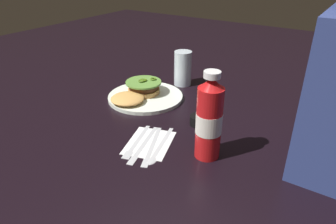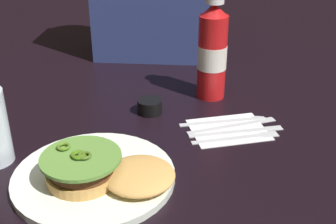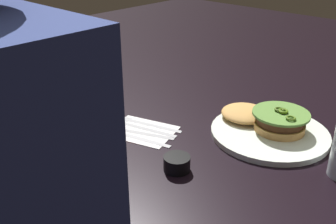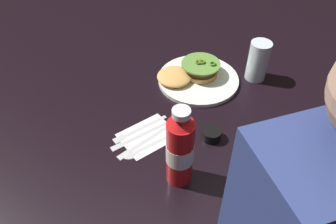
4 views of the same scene
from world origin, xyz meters
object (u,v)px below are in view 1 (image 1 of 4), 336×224
at_px(water_glass, 183,68).
at_px(butter_knife, 142,146).
at_px(condiment_cup, 198,120).
at_px(ketchup_bottle, 209,119).
at_px(steak_knife, 151,147).
at_px(burger_sandwich, 138,91).
at_px(spoon_utensil, 158,149).
at_px(fork_utensil, 135,143).
at_px(napkin, 149,143).
at_px(dinner_plate, 146,97).

xyz_separation_m(water_glass, butter_knife, (0.46, 0.15, -0.06)).
bearing_deg(butter_knife, condiment_cup, 160.71).
height_order(ketchup_bottle, water_glass, ketchup_bottle).
bearing_deg(condiment_cup, steak_knife, -12.87).
xyz_separation_m(ketchup_bottle, condiment_cup, (-0.13, -0.10, -0.09)).
xyz_separation_m(burger_sandwich, spoon_utensil, (0.23, 0.25, -0.03)).
xyz_separation_m(ketchup_bottle, fork_utensil, (0.07, -0.19, -0.11)).
height_order(water_glass, fork_utensil, water_glass).
xyz_separation_m(napkin, spoon_utensil, (0.02, 0.04, 0.00)).
bearing_deg(dinner_plate, steak_knife, 40.01).
relative_size(ketchup_bottle, fork_utensil, 1.34).
height_order(butter_knife, steak_knife, same).
relative_size(dinner_plate, butter_knife, 1.42).
xyz_separation_m(burger_sandwich, butter_knife, (0.24, 0.21, -0.03)).
distance_m(water_glass, butter_knife, 0.49).
xyz_separation_m(burger_sandwich, napkin, (0.22, 0.21, -0.03)).
bearing_deg(steak_knife, burger_sandwich, -135.27).
distance_m(butter_knife, steak_knife, 0.03).
bearing_deg(water_glass, steak_knife, 20.80).
relative_size(water_glass, napkin, 0.91).
height_order(ketchup_bottle, steak_knife, ketchup_bottle).
bearing_deg(napkin, fork_utensil, -45.46).
distance_m(dinner_plate, fork_utensil, 0.31).
height_order(dinner_plate, water_glass, water_glass).
relative_size(dinner_plate, ketchup_bottle, 1.17).
height_order(fork_utensil, spoon_utensil, same).
bearing_deg(condiment_cup, water_glass, -140.37).
distance_m(water_glass, spoon_utensil, 0.49).
distance_m(condiment_cup, spoon_utensil, 0.19).
bearing_deg(napkin, butter_knife, -9.26).
distance_m(water_glass, napkin, 0.46).
height_order(dinner_plate, spoon_utensil, dinner_plate).
xyz_separation_m(water_glass, napkin, (0.43, 0.15, -0.07)).
bearing_deg(fork_utensil, condiment_cup, 154.78).
relative_size(fork_utensil, butter_knife, 0.91).
distance_m(ketchup_bottle, napkin, 0.20).
relative_size(napkin, butter_knife, 0.78).
bearing_deg(spoon_utensil, dinner_plate, -137.17).
relative_size(water_glass, condiment_cup, 2.52).
bearing_deg(butter_knife, water_glass, -162.46).
xyz_separation_m(butter_knife, steak_knife, (-0.01, 0.03, 0.00)).
xyz_separation_m(burger_sandwich, condiment_cup, (0.04, 0.28, -0.02)).
distance_m(water_glass, steak_knife, 0.49).
relative_size(burger_sandwich, spoon_utensil, 1.17).
bearing_deg(ketchup_bottle, fork_utensil, -71.13).
relative_size(burger_sandwich, condiment_cup, 4.02).
xyz_separation_m(ketchup_bottle, water_glass, (-0.40, -0.31, -0.04)).
height_order(water_glass, napkin, water_glass).
relative_size(condiment_cup, steak_knife, 0.29).
height_order(water_glass, butter_knife, water_glass).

